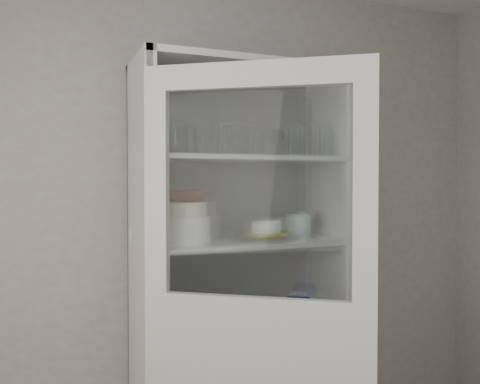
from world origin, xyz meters
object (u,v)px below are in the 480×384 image
object	(u,v)px
goblet_0	(189,139)
white_canister	(186,313)
white_ramekin	(266,226)
measuring_cups	(191,329)
glass_platter	(266,237)
goblet_3	(273,143)
cream_bowl	(184,209)
terracotta_bowl	(184,196)
mug_white	(292,315)
plate_stack_front	(184,230)
cupboard_door	(256,356)
plate_stack_back	(150,235)
goblet_2	(277,142)
mug_teal	(251,310)
pantry_cabinet	(235,303)
teal_jar	(230,311)
mug_blue	(298,308)
yellow_trivet	(266,234)
goblet_1	(227,140)

from	to	relation	value
goblet_0	white_canister	world-z (taller)	goblet_0
white_ramekin	measuring_cups	world-z (taller)	white_ramekin
glass_platter	measuring_cups	bearing A→B (deg)	-169.10
goblet_3	cream_bowl	size ratio (longest dim) A/B	0.77
terracotta_bowl	mug_white	distance (m)	0.76
plate_stack_front	goblet_3	bearing A→B (deg)	12.81
glass_platter	white_canister	world-z (taller)	glass_platter
mug_white	cupboard_door	bearing A→B (deg)	-114.12
plate_stack_back	measuring_cups	world-z (taller)	plate_stack_back
goblet_2	mug_teal	xyz separation A→B (m)	(-0.18, -0.07, -0.84)
pantry_cabinet	teal_jar	size ratio (longest dim) A/B	20.34
goblet_0	goblet_3	xyz separation A→B (m)	(0.44, -0.02, -0.01)
goblet_0	mug_blue	world-z (taller)	goblet_0
goblet_3	white_ramekin	bearing A→B (deg)	-133.49
pantry_cabinet	goblet_2	size ratio (longest dim) A/B	12.52
goblet_0	mug_white	distance (m)	0.97
mug_blue	white_canister	bearing A→B (deg)	156.75
pantry_cabinet	measuring_cups	bearing A→B (deg)	-150.88
plate_stack_front	yellow_trivet	bearing A→B (deg)	4.30
cream_bowl	mug_blue	size ratio (longest dim) A/B	1.55
goblet_3	terracotta_bowl	size ratio (longest dim) A/B	0.74
pantry_cabinet	mug_white	bearing A→B (deg)	-44.81
cupboard_door	goblet_1	world-z (taller)	cupboard_door
goblet_0	goblet_3	size ratio (longest dim) A/B	1.09
terracotta_bowl	white_ramekin	bearing A→B (deg)	4.30
mug_white	measuring_cups	world-z (taller)	mug_white
goblet_1	plate_stack_back	distance (m)	0.60
plate_stack_front	yellow_trivet	distance (m)	0.43
yellow_trivet	mug_teal	xyz separation A→B (m)	(-0.07, 0.03, -0.38)
pantry_cabinet	terracotta_bowl	world-z (taller)	pantry_cabinet
cream_bowl	white_canister	bearing A→B (deg)	68.58
goblet_0	goblet_3	distance (m)	0.44
cupboard_door	measuring_cups	bearing A→B (deg)	144.92
goblet_0	goblet_1	bearing A→B (deg)	7.70
plate_stack_front	mug_blue	bearing A→B (deg)	-0.57
pantry_cabinet	terracotta_bowl	size ratio (longest dim) A/B	9.90
glass_platter	pantry_cabinet	bearing A→B (deg)	151.32
mug_teal	glass_platter	bearing A→B (deg)	-13.91
plate_stack_back	goblet_2	bearing A→B (deg)	-3.86
mug_white	teal_jar	distance (m)	0.30
pantry_cabinet	mug_blue	bearing A→B (deg)	-20.84
goblet_1	mug_teal	bearing A→B (deg)	-46.47
plate_stack_front	mug_teal	bearing A→B (deg)	10.30
white_ramekin	teal_jar	xyz separation A→B (m)	(-0.18, 0.04, -0.41)
goblet_3	white_canister	distance (m)	0.95
plate_stack_back	cream_bowl	bearing A→B (deg)	-56.61
white_ramekin	measuring_cups	distance (m)	0.61
measuring_cups	teal_jar	bearing A→B (deg)	26.56
white_ramekin	mug_white	bearing A→B (deg)	-61.35
teal_jar	yellow_trivet	bearing A→B (deg)	-11.61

